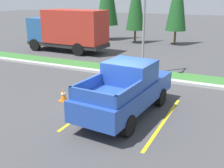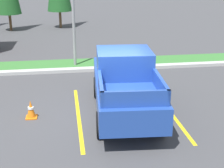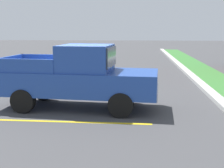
{
  "view_description": "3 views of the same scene",
  "coord_description": "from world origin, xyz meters",
  "px_view_note": "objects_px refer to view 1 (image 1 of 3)",
  "views": [
    {
      "loc": [
        4.41,
        -9.15,
        4.53
      ],
      "look_at": [
        -0.43,
        0.88,
        0.89
      ],
      "focal_mm": 43.82,
      "sensor_mm": 36.0,
      "label": 1
    },
    {
      "loc": [
        -1.33,
        -9.78,
        4.66
      ],
      "look_at": [
        0.2,
        0.51,
        0.91
      ],
      "focal_mm": 52.46,
      "sensor_mm": 36.0,
      "label": 2
    },
    {
      "loc": [
        9.92,
        2.08,
        2.59
      ],
      "look_at": [
        0.6,
        1.23,
        0.83
      ],
      "focal_mm": 46.77,
      "sensor_mm": 36.0,
      "label": 3
    }
  ],
  "objects_px": {
    "pickup_truck_main": "(127,89)",
    "traffic_cone": "(63,95)",
    "street_light": "(143,9)",
    "cargo_truck_distant": "(69,29)"
  },
  "relations": [
    {
      "from": "pickup_truck_main",
      "to": "cargo_truck_distant",
      "type": "relative_size",
      "value": 0.78
    },
    {
      "from": "cargo_truck_distant",
      "to": "pickup_truck_main",
      "type": "bearing_deg",
      "value": -46.07
    },
    {
      "from": "traffic_cone",
      "to": "pickup_truck_main",
      "type": "bearing_deg",
      "value": -0.69
    },
    {
      "from": "cargo_truck_distant",
      "to": "street_light",
      "type": "bearing_deg",
      "value": -27.07
    },
    {
      "from": "pickup_truck_main",
      "to": "cargo_truck_distant",
      "type": "distance_m",
      "value": 13.36
    },
    {
      "from": "cargo_truck_distant",
      "to": "traffic_cone",
      "type": "height_order",
      "value": "cargo_truck_distant"
    },
    {
      "from": "pickup_truck_main",
      "to": "traffic_cone",
      "type": "distance_m",
      "value": 3.17
    },
    {
      "from": "pickup_truck_main",
      "to": "street_light",
      "type": "height_order",
      "value": "street_light"
    },
    {
      "from": "street_light",
      "to": "traffic_cone",
      "type": "height_order",
      "value": "street_light"
    },
    {
      "from": "pickup_truck_main",
      "to": "traffic_cone",
      "type": "relative_size",
      "value": 8.92
    }
  ]
}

